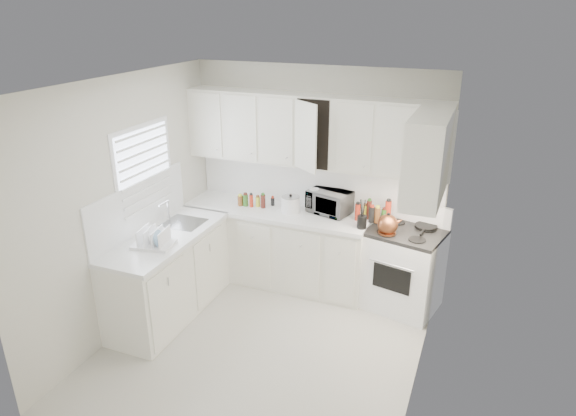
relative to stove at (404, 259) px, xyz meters
The scene contains 37 objects.
floor 1.82m from the stove, 131.69° to the right, with size 3.20×3.20×0.00m, color beige.
ceiling 2.64m from the stove, 131.69° to the right, with size 3.20×3.20×0.00m, color white.
wall_back 1.38m from the stove, 164.67° to the left, with size 3.00×3.00×0.00m, color silver.
wall_front 3.18m from the stove, 111.65° to the right, with size 3.00×3.00×0.00m, color silver.
wall_left 3.02m from the stove, 154.07° to the right, with size 3.20×3.20×0.00m, color silver.
wall_right 1.51m from the stove, 74.58° to the right, with size 3.20×3.20×0.00m, color silver.
window_blinds 2.95m from the stove, 160.38° to the right, with size 0.06×0.96×1.06m, color white, non-canonical shape.
lower_cabinets_back 1.54m from the stove, behind, with size 2.22×0.60×0.90m, color silver, non-canonical shape.
lower_cabinets_left 2.59m from the stove, 155.15° to the right, with size 0.60×1.60×0.90m, color silver, non-canonical shape.
countertop_back 1.57m from the stove, behind, with size 2.24×0.64×0.05m, color white.
countertop_left 2.60m from the stove, 155.06° to the right, with size 0.64×1.62×0.05m, color white.
backsplash_back 1.34m from the stove, 165.13° to the left, with size 2.98×0.02×0.55m, color white.
backsplash_left 2.92m from the stove, 157.60° to the right, with size 0.02×1.60×0.55m, color white.
upper_cabinets_back 1.47m from the stove, behind, with size 3.00×0.33×0.80m, color silver, non-canonical shape.
upper_cabinets_right 1.03m from the stove, 67.85° to the right, with size 0.33×0.90×0.80m, color silver, non-canonical shape.
sink 2.49m from the stove, 162.51° to the right, with size 0.42×0.38×0.30m, color gray, non-canonical shape.
stove is the anchor object (origin of this frame).
tea_kettle 0.53m from the stove, 138.37° to the right, with size 0.27×0.23×0.25m, color brown, non-canonical shape.
frying_pan 0.44m from the stove, 41.63° to the left, with size 0.24×0.41×0.04m, color black, non-canonical shape.
microwave 1.07m from the stove, behind, with size 0.48×0.27×0.33m, color gray.
rice_cooker 1.43m from the stove, behind, with size 0.22×0.22×0.22m, color white, non-canonical shape.
paper_towel 1.22m from the stove, behind, with size 0.12×0.12×0.27m, color white.
utensil_crock 0.71m from the stove, 163.84° to the right, with size 0.11×0.11×0.34m, color black, non-canonical shape.
dish_rack 2.70m from the stove, 149.78° to the right, with size 0.39×0.29×0.21m, color white, non-canonical shape.
spice_left_0 2.04m from the stove, behind, with size 0.06×0.06×0.13m, color brown.
spice_left_1 1.97m from the stove, behind, with size 0.06×0.06×0.13m, color #316E24.
spice_left_2 1.90m from the stove, behind, with size 0.06×0.06×0.13m, color red.
spice_left_3 1.82m from the stove, behind, with size 0.06×0.06×0.13m, color #E9F539.
spice_left_4 1.75m from the stove, behind, with size 0.06×0.06×0.13m, color #552018.
spice_left_5 1.67m from the stove, behind, with size 0.06×0.06×0.13m, color black.
sauce_right_0 0.74m from the stove, 162.89° to the left, with size 0.06×0.06×0.19m, color red.
sauce_right_1 0.69m from the stove, 167.41° to the left, with size 0.06×0.06×0.19m, color #E9F539.
sauce_right_2 0.66m from the stove, 159.08° to the left, with size 0.06×0.06×0.19m, color #552018.
sauce_right_3 0.61m from the stove, 164.10° to the left, with size 0.06×0.06×0.19m, color black.
sauce_right_4 0.59m from the stove, 153.25° to the left, with size 0.06×0.06×0.19m, color brown.
sauce_right_5 0.55m from the stove, 158.56° to the left, with size 0.06×0.06×0.19m, color #316E24.
sauce_right_6 0.53m from the stove, 143.51° to the left, with size 0.06×0.06×0.19m, color red.
Camera 1 is at (1.82, -3.83, 3.21)m, focal length 31.75 mm.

